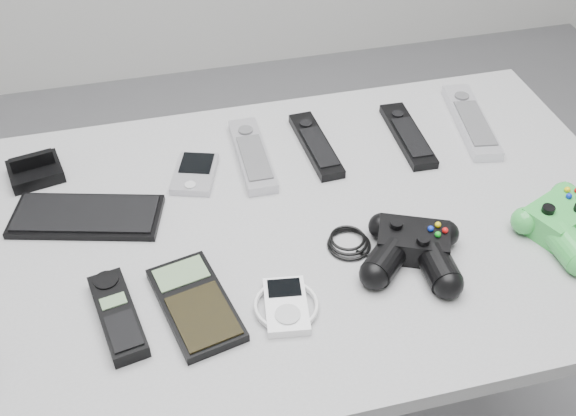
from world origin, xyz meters
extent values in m
plane|color=slate|center=(0.00, 0.00, 0.00)|extent=(3.50, 3.50, 0.00)
cube|color=gray|center=(-0.08, -0.07, 0.74)|extent=(1.13, 0.73, 0.03)
cylinder|color=black|center=(-0.59, 0.24, 0.36)|extent=(0.04, 0.04, 0.73)
cylinder|color=black|center=(0.44, 0.24, 0.36)|extent=(0.04, 0.04, 0.73)
cube|color=black|center=(-0.44, 0.02, 0.76)|extent=(0.26, 0.16, 0.02)
cube|color=black|center=(-0.52, 0.16, 0.78)|extent=(0.10, 0.10, 0.05)
cube|color=#ADACB3|center=(-0.25, 0.09, 0.76)|extent=(0.10, 0.13, 0.02)
cube|color=#ADACB3|center=(-0.13, 0.12, 0.77)|extent=(0.06, 0.21, 0.02)
cube|color=black|center=(-0.01, 0.12, 0.77)|extent=(0.06, 0.20, 0.02)
cube|color=black|center=(0.17, 0.11, 0.77)|extent=(0.05, 0.20, 0.02)
cube|color=silver|center=(0.30, 0.12, 0.77)|extent=(0.09, 0.24, 0.02)
cube|color=black|center=(-0.40, -0.21, 0.77)|extent=(0.08, 0.17, 0.03)
cube|color=black|center=(-0.29, -0.21, 0.77)|extent=(0.13, 0.20, 0.02)
cube|color=white|center=(-0.16, -0.25, 0.77)|extent=(0.11, 0.11, 0.02)
camera|label=1|loc=(-0.31, -0.86, 1.52)|focal=42.00mm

